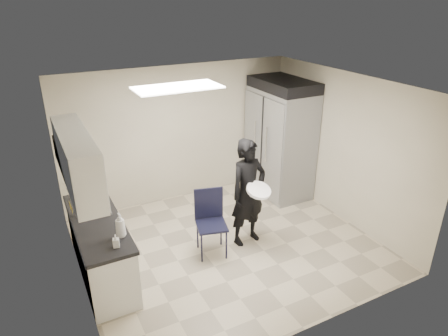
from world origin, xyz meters
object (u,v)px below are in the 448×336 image
man_tuxedo (248,193)px  folding_chair (211,225)px  lower_counter (101,249)px  commercial_fridge (280,143)px

man_tuxedo → folding_chair: bearing=176.5°
lower_counter → commercial_fridge: commercial_fridge is taller
lower_counter → folding_chair: (1.62, -0.26, 0.08)m
lower_counter → man_tuxedo: (2.30, -0.20, 0.46)m
folding_chair → commercial_fridge: bearing=46.3°
lower_counter → folding_chair: bearing=-9.1°
lower_counter → man_tuxedo: 2.35m
commercial_fridge → lower_counter: bearing=-164.1°
commercial_fridge → man_tuxedo: size_ratio=1.19×
lower_counter → commercial_fridge: (3.78, 1.07, 0.62)m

